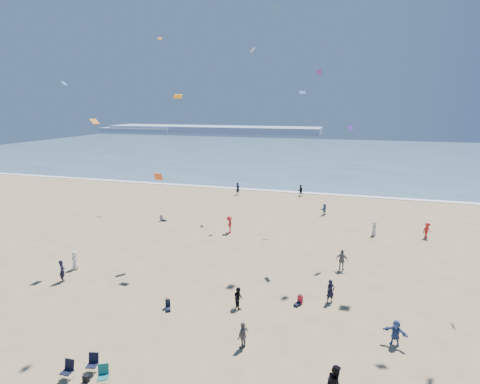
% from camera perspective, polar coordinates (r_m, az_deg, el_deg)
% --- Properties ---
extents(ocean, '(220.00, 100.00, 0.06)m').
position_cam_1_polar(ocean, '(109.88, 11.88, 5.66)').
color(ocean, '#476B84').
rests_on(ocean, ground).
extents(surf_line, '(220.00, 1.20, 0.08)m').
position_cam_1_polar(surf_line, '(60.85, 8.00, -0.01)').
color(surf_line, white).
rests_on(surf_line, ground).
extents(headland_far, '(110.00, 20.00, 3.20)m').
position_cam_1_polar(headland_far, '(196.39, -4.16, 9.51)').
color(headland_far, '#7A8EA8').
rests_on(headland_far, ground).
extents(headland_near, '(40.00, 14.00, 2.00)m').
position_cam_1_polar(headland_near, '(209.37, -15.09, 9.16)').
color(headland_near, '#7A8EA8').
rests_on(headland_near, ground).
extents(standing_flyers, '(31.32, 47.11, 1.94)m').
position_cam_1_polar(standing_flyers, '(34.34, 7.49, -8.95)').
color(standing_flyers, black).
rests_on(standing_flyers, ground).
extents(seated_group, '(23.10, 25.50, 0.84)m').
position_cam_1_polar(seated_group, '(27.21, -0.64, -16.07)').
color(seated_group, white).
rests_on(seated_group, ground).
extents(chair_cluster, '(2.71, 1.47, 1.00)m').
position_cam_1_polar(chair_cluster, '(22.50, -22.26, -23.85)').
color(chair_cluster, black).
rests_on(chair_cluster, ground).
extents(black_backpack, '(0.30, 0.22, 0.38)m').
position_cam_1_polar(black_backpack, '(22.52, -22.39, -24.80)').
color(black_backpack, black).
rests_on(black_backpack, ground).
extents(navy_bag, '(0.28, 0.18, 0.34)m').
position_cam_1_polar(navy_bag, '(21.49, 13.62, -26.26)').
color(navy_bag, black).
rests_on(navy_bag, ground).
extents(kites_aloft, '(37.00, 40.71, 27.94)m').
position_cam_1_polar(kites_aloft, '(26.02, 20.20, 15.07)').
color(kites_aloft, orange).
rests_on(kites_aloft, ground).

